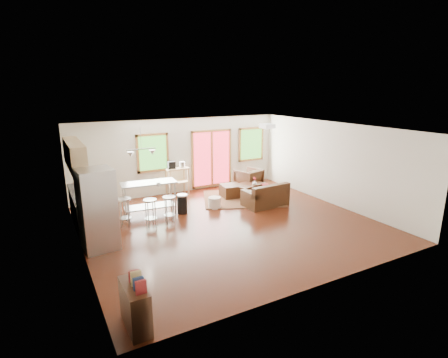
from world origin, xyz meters
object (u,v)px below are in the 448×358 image
rug (243,198)px  armchair (248,178)px  refrigerator (98,209)px  kitchen_cart (176,172)px  coffee_table (249,186)px  ottoman (231,191)px  island (149,193)px  loveseat (266,197)px

rug → armchair: size_ratio=3.08×
refrigerator → kitchen_cart: refrigerator is taller
rug → armchair: (0.77, 0.89, 0.41)m
coffee_table → armchair: size_ratio=1.43×
armchair → kitchen_cart: (-2.53, 0.66, 0.39)m
coffee_table → refrigerator: size_ratio=0.63×
coffee_table → ottoman: size_ratio=1.86×
rug → coffee_table: (0.35, 0.19, 0.35)m
refrigerator → island: size_ratio=1.17×
refrigerator → kitchen_cart: 4.40m
armchair → refrigerator: size_ratio=0.44×
loveseat → ottoman: 1.41m
coffee_table → kitchen_cart: size_ratio=1.01×
rug → ottoman: ottoman is taller
coffee_table → armchair: 0.82m
coffee_table → ottoman: bearing=163.3°
kitchen_cart → coffee_table: bearing=-32.9°
loveseat → ottoman: bearing=108.3°
rug → refrigerator: bearing=-161.8°
ottoman → island: bearing=-173.0°
ottoman → refrigerator: size_ratio=0.34×
kitchen_cart → armchair: bearing=-14.6°
loveseat → coffee_table: bearing=82.6°
rug → island: island is taller
rug → kitchen_cart: size_ratio=2.17×
rug → coffee_table: bearing=28.4°
loveseat → kitchen_cart: 3.25m
armchair → ottoman: bearing=10.3°
ottoman → kitchen_cart: 2.01m
ottoman → island: size_ratio=0.40×
armchair → refrigerator: 6.15m
rug → ottoman: (-0.25, 0.37, 0.20)m
loveseat → refrigerator: bearing=-175.8°
loveseat → ottoman: (-0.51, 1.31, -0.07)m
loveseat → kitchen_cart: bearing=126.0°
loveseat → armchair: 1.91m
ottoman → refrigerator: (-4.58, -1.96, 0.73)m
island → kitchen_cart: bearing=47.2°
loveseat → coffee_table: (0.09, 1.13, 0.08)m
rug → loveseat: bearing=-74.4°
island → kitchen_cart: 2.11m
coffee_table → ottoman: 0.64m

